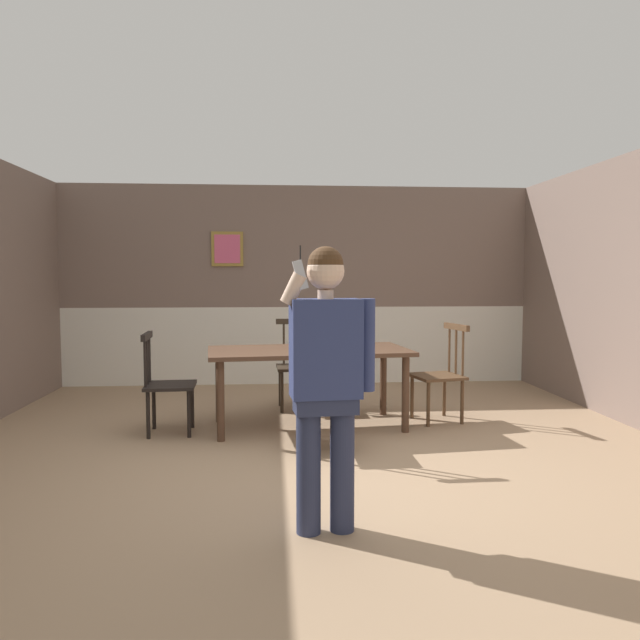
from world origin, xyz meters
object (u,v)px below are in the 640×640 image
(dining_table, at_px, (309,358))
(chair_opposite_corner, at_px, (325,397))
(chair_at_table_head, at_px, (166,384))
(chair_near_window, at_px, (440,374))
(person_figure, at_px, (327,371))
(chair_by_doorway, at_px, (297,365))

(dining_table, xyz_separation_m, chair_opposite_corner, (0.09, -0.85, -0.22))
(dining_table, height_order, chair_at_table_head, chair_at_table_head)
(dining_table, relative_size, chair_at_table_head, 2.12)
(chair_near_window, height_order, chair_at_table_head, chair_near_window)
(chair_near_window, relative_size, person_figure, 0.60)
(chair_by_doorway, height_order, chair_at_table_head, chair_by_doorway)
(chair_opposite_corner, bearing_deg, chair_by_doorway, 94.90)
(chair_near_window, height_order, person_figure, person_figure)
(chair_near_window, relative_size, chair_opposite_corner, 1.03)
(chair_near_window, height_order, chair_opposite_corner, chair_near_window)
(chair_by_doorway, bearing_deg, chair_at_table_head, 36.12)
(chair_near_window, distance_m, chair_at_table_head, 2.68)
(chair_near_window, xyz_separation_m, chair_opposite_corner, (-1.25, -1.00, -0.02))
(chair_at_table_head, bearing_deg, chair_opposite_corner, 60.52)
(chair_opposite_corner, bearing_deg, person_figure, -95.62)
(chair_at_table_head, bearing_deg, person_figure, 26.57)
(dining_table, bearing_deg, chair_at_table_head, -174.08)
(dining_table, height_order, chair_opposite_corner, chair_opposite_corner)
(dining_table, xyz_separation_m, chair_near_window, (1.33, 0.14, -0.20))
(dining_table, height_order, chair_near_window, chair_near_window)
(dining_table, distance_m, chair_at_table_head, 1.36)
(chair_by_doorway, height_order, person_figure, person_figure)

